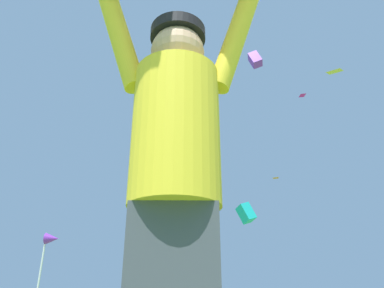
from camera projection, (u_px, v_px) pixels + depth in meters
kite_flyer_person at (175, 176)px, 1.31m from camera, size 0.81×0.35×1.92m
distant_kite_magenta_high_left at (302, 95)px, 40.46m from camera, size 0.95×0.95×0.24m
distant_kite_black_overhead_distant at (217, 195)px, 31.05m from camera, size 1.57×1.44×2.54m
distant_kite_orange_low_left at (276, 178)px, 31.64m from camera, size 0.67×0.67×0.08m
distant_kite_purple_mid_right at (255, 60)px, 27.97m from camera, size 1.17×1.02×1.46m
distant_kite_teal_far_center at (246, 213)px, 17.73m from camera, size 1.04×0.82×1.12m
distant_kite_yellow_mid_left at (334, 71)px, 20.27m from camera, size 0.91×0.87×0.42m
marker_flag at (50, 245)px, 7.61m from camera, size 0.30×0.24×1.89m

